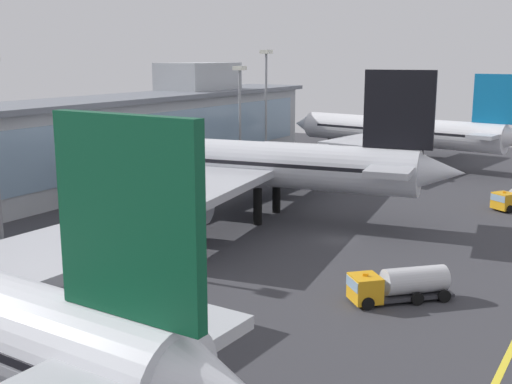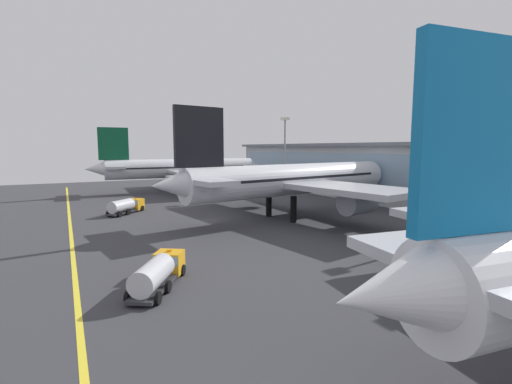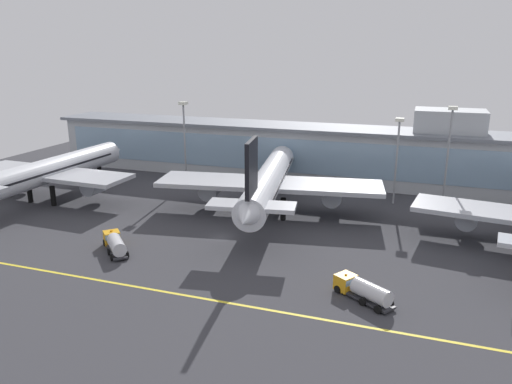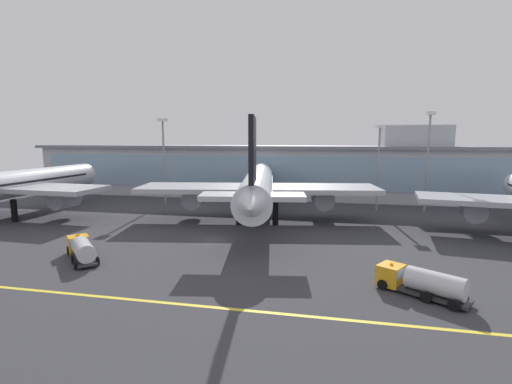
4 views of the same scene
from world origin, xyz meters
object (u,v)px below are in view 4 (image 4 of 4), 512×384
object	(u,v)px
airliner_near_left	(12,185)
apron_light_mast_east	(428,146)
apron_light_mast_west	(379,153)
airliner_near_right	(258,186)
fuel_tanker_truck	(419,281)
baggage_tug_near	(82,248)
apron_light_mast_centre	(163,147)

from	to	relation	value
airliner_near_left	apron_light_mast_east	bearing A→B (deg)	-72.40
airliner_near_left	apron_light_mast_west	xyz separation A→B (m)	(73.33, 22.49, 6.11)
airliner_near_right	fuel_tanker_truck	xyz separation A→B (m)	(22.92, -30.27, -5.45)
apron_light_mast_west	apron_light_mast_east	size ratio (longest dim) A/B	0.87
airliner_near_right	apron_light_mast_east	size ratio (longest dim) A/B	2.52
airliner_near_left	fuel_tanker_truck	world-z (taller)	airliner_near_left
airliner_near_right	apron_light_mast_west	size ratio (longest dim) A/B	2.89
airliner_near_left	airliner_near_right	xyz separation A→B (m)	(49.32, 6.69, 0.26)
fuel_tanker_truck	apron_light_mast_west	distance (m)	47.45
airliner_near_left	fuel_tanker_truck	xyz separation A→B (m)	(72.24, -23.58, -5.20)
baggage_tug_near	apron_light_mast_east	xyz separation A→B (m)	(52.93, 43.58, 12.86)
airliner_near_right	apron_light_mast_centre	world-z (taller)	apron_light_mast_centre
airliner_near_left	apron_light_mast_centre	world-z (taller)	apron_light_mast_centre
apron_light_mast_centre	apron_light_mast_west	bearing A→B (deg)	1.46
baggage_tug_near	apron_light_mast_centre	distance (m)	44.01
baggage_tug_near	apron_light_mast_centre	xyz separation A→B (m)	(-7.58, 41.55, 12.37)
airliner_near_right	baggage_tug_near	bearing A→B (deg)	136.20
airliner_near_left	apron_light_mast_west	world-z (taller)	apron_light_mast_west
fuel_tanker_truck	apron_light_mast_east	world-z (taller)	apron_light_mast_east
baggage_tug_near	apron_light_mast_west	size ratio (longest dim) A/B	0.43
apron_light_mast_west	apron_light_mast_centre	xyz separation A→B (m)	(-50.28, -1.28, 1.06)
airliner_near_left	airliner_near_right	distance (m)	49.77
airliner_near_left	apron_light_mast_east	distance (m)	87.07
baggage_tug_near	apron_light_mast_east	bearing A→B (deg)	-95.24
airliner_near_left	baggage_tug_near	bearing A→B (deg)	-121.53
baggage_tug_near	airliner_near_right	bearing A→B (deg)	-79.36
apron_light_mast_centre	baggage_tug_near	bearing A→B (deg)	-79.66
airliner_near_left	apron_light_mast_west	distance (m)	76.94
apron_light_mast_west	apron_light_mast_east	world-z (taller)	apron_light_mast_east
airliner_near_left	baggage_tug_near	xyz separation A→B (m)	(30.63, -20.34, -5.20)
baggage_tug_near	apron_light_mast_east	size ratio (longest dim) A/B	0.38
fuel_tanker_truck	baggage_tug_near	bearing A→B (deg)	28.67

